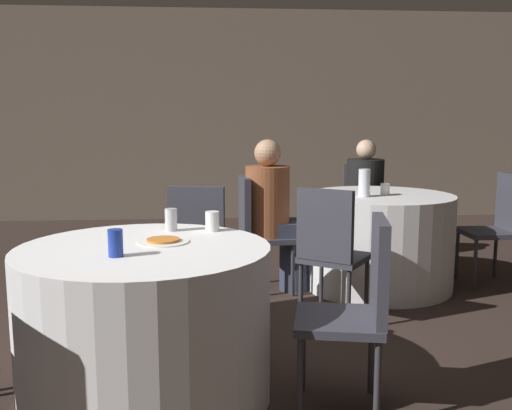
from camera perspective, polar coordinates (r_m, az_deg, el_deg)
The scene contains 18 objects.
ground_plane at distance 3.07m, azimuth -10.18°, elevation -17.79°, with size 16.00×16.00×0.00m, color #332621.
wall_back at distance 7.82m, azimuth -6.74°, elevation 8.84°, with size 16.00×0.06×2.80m.
table_near at distance 2.88m, azimuth -10.97°, elevation -11.49°, with size 1.21×1.21×0.76m.
table_far at distance 4.75m, azimuth 12.12°, elevation -3.49°, with size 1.19×1.19×0.76m.
chair_near_east at distance 2.70m, azimuth 10.34°, elevation -9.11°, with size 0.47×0.47×0.92m.
chair_near_north at distance 3.78m, azimuth -6.24°, elevation -3.91°, with size 0.47×0.47×0.92m.
chair_far_southwest at distance 3.79m, azimuth 7.37°, elevation -3.88°, with size 0.56×0.56×0.92m.
chair_far_west at distance 4.47m, azimuth -0.06°, elevation -1.90°, with size 0.43×0.43×0.92m.
chair_far_north at distance 5.71m, azimuth 10.69°, elevation 0.25°, with size 0.45×0.46×0.92m.
chair_far_east at distance 5.10m, azimuth 23.14°, elevation -1.29°, with size 0.41×0.40×0.92m.
person_floral_shirt at distance 4.48m, azimuth 1.95°, elevation -0.98°, with size 0.51×0.36×1.20m.
person_black_shirt at distance 5.55m, azimuth 10.90°, elevation 0.55°, with size 0.38×0.52×1.16m.
pizza_plate_near at distance 2.85m, azimuth -9.26°, elevation -3.56°, with size 0.26×0.26×0.02m.
soda_can_blue at distance 2.59m, azimuth -13.87°, elevation -3.71°, with size 0.07×0.07×0.12m.
soda_can_silver at distance 3.12m, azimuth -8.49°, elevation -1.47°, with size 0.07×0.07×0.12m.
cup_near at distance 3.09m, azimuth -4.39°, elevation -1.63°, with size 0.08×0.08×0.11m.
bottle_far at distance 4.52m, azimuth 10.78°, elevation 2.19°, with size 0.09×0.09×0.22m.
cup_far at distance 4.66m, azimuth 12.78°, elevation 1.54°, with size 0.07×0.07×0.09m.
Camera 1 is at (0.31, -2.74, 1.36)m, focal length 40.00 mm.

